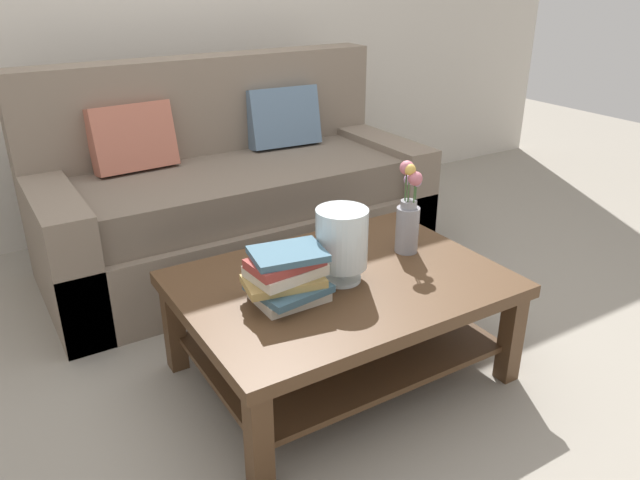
% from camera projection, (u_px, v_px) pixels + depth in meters
% --- Properties ---
extents(ground_plane, '(10.00, 10.00, 0.00)m').
position_uv_depth(ground_plane, '(293.00, 336.00, 2.70)').
color(ground_plane, gray).
extents(couch, '(1.97, 0.90, 1.06)m').
position_uv_depth(couch, '(232.00, 198.00, 3.25)').
color(couch, '#7A6B5B').
rests_on(couch, ground).
extents(coffee_table, '(1.19, 0.86, 0.42)m').
position_uv_depth(coffee_table, '(340.00, 305.00, 2.34)').
color(coffee_table, '#4C331E').
rests_on(coffee_table, ground).
extents(book_stack_main, '(0.31, 0.25, 0.19)m').
position_uv_depth(book_stack_main, '(287.00, 276.00, 2.11)').
color(book_stack_main, beige).
rests_on(book_stack_main, coffee_table).
extents(glass_hurricane_vase, '(0.19, 0.19, 0.28)m').
position_uv_depth(glass_hurricane_vase, '(342.00, 240.00, 2.22)').
color(glass_hurricane_vase, silver).
rests_on(glass_hurricane_vase, coffee_table).
extents(flower_pitcher, '(0.10, 0.11, 0.38)m').
position_uv_depth(flower_pitcher, '(408.00, 214.00, 2.45)').
color(flower_pitcher, gray).
rests_on(flower_pitcher, coffee_table).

